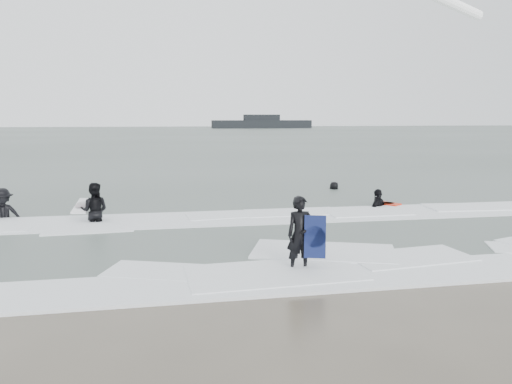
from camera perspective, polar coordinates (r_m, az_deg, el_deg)
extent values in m
plane|color=brown|center=(11.51, 4.33, -9.14)|extent=(320.00, 320.00, 0.00)
plane|color=#47544C|center=(90.73, -8.20, 6.39)|extent=(320.00, 320.00, 0.00)
imported|color=black|center=(11.61, 5.04, -8.99)|extent=(0.67, 0.46, 1.76)
imported|color=black|center=(17.44, -17.92, -3.39)|extent=(0.99, 0.81, 1.91)
imported|color=black|center=(19.13, -26.90, -2.88)|extent=(1.36, 0.91, 1.95)
imported|color=black|center=(19.91, 13.77, -1.76)|extent=(1.16, 1.04, 1.89)
imported|color=black|center=(24.20, 8.92, 0.20)|extent=(0.90, 0.86, 1.56)
cube|color=white|center=(10.95, 5.11, -9.91)|extent=(30.03, 2.32, 0.07)
cube|color=white|center=(17.19, -0.57, -2.99)|extent=(30.00, 2.60, 0.09)
cube|color=black|center=(147.08, 0.64, 7.76)|extent=(28.94, 5.17, 2.27)
cube|color=black|center=(147.06, 0.64, 8.52)|extent=(10.33, 3.10, 1.65)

